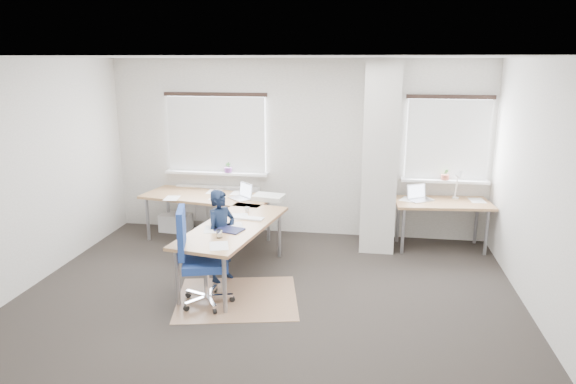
% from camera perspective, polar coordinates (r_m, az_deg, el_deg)
% --- Properties ---
extents(ground, '(6.00, 6.00, 0.00)m').
position_cam_1_polar(ground, '(6.26, -2.36, -11.80)').
color(ground, black).
rests_on(ground, ground).
extents(room_shell, '(6.04, 5.04, 2.82)m').
position_cam_1_polar(room_shell, '(6.11, -0.01, 4.84)').
color(room_shell, '#B7B1A7').
rests_on(room_shell, ground).
extents(floor_mat, '(1.63, 1.46, 0.01)m').
position_cam_1_polar(floor_mat, '(6.30, -5.65, -11.68)').
color(floor_mat, '#8E694D').
rests_on(floor_mat, ground).
extents(white_crate, '(0.52, 0.39, 0.29)m').
position_cam_1_polar(white_crate, '(8.75, -12.33, -3.31)').
color(white_crate, white).
rests_on(white_crate, ground).
extents(desk_main, '(2.40, 2.98, 0.96)m').
position_cam_1_polar(desk_main, '(7.31, -7.26, -2.16)').
color(desk_main, '#94603F').
rests_on(desk_main, ground).
extents(desk_side, '(1.46, 0.84, 1.22)m').
position_cam_1_polar(desk_side, '(7.96, 16.74, -1.33)').
color(desk_side, '#94603F').
rests_on(desk_side, ground).
extents(task_chair, '(0.65, 0.64, 1.17)m').
position_cam_1_polar(task_chair, '(6.09, -9.47, -9.41)').
color(task_chair, navy).
rests_on(task_chair, ground).
extents(person, '(0.47, 0.52, 1.20)m').
position_cam_1_polar(person, '(6.60, -7.41, -4.85)').
color(person, black).
rests_on(person, ground).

